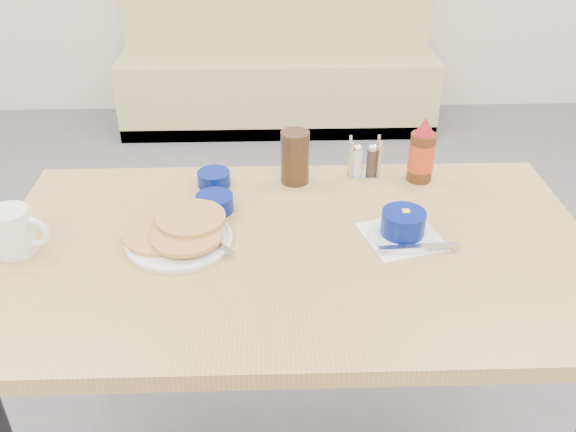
{
  "coord_description": "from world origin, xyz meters",
  "views": [
    {
      "loc": [
        -0.05,
        -0.92,
        1.57
      ],
      "look_at": [
        -0.02,
        0.28,
        0.82
      ],
      "focal_mm": 38.0,
      "sensor_mm": 36.0,
      "label": 1
    }
  ],
  "objects_px": {
    "grits_setting": "(403,227)",
    "amber_tumbler": "(295,157)",
    "dining_table": "(295,266)",
    "butter_bowl": "(214,179)",
    "pancake_plate": "(179,235)",
    "creamer_bowl": "(215,203)",
    "syrup_bottle": "(422,154)",
    "booth_bench": "(278,67)",
    "coffee_mug": "(13,231)",
    "condiment_caddy": "(364,162)"
  },
  "relations": [
    {
      "from": "grits_setting",
      "to": "amber_tumbler",
      "type": "xyz_separation_m",
      "value": [
        -0.24,
        0.29,
        0.04
      ]
    },
    {
      "from": "grits_setting",
      "to": "amber_tumbler",
      "type": "relative_size",
      "value": 1.55
    },
    {
      "from": "dining_table",
      "to": "grits_setting",
      "type": "relative_size",
      "value": 6.19
    },
    {
      "from": "grits_setting",
      "to": "butter_bowl",
      "type": "distance_m",
      "value": 0.54
    },
    {
      "from": "pancake_plate",
      "to": "creamer_bowl",
      "type": "bearing_deg",
      "value": 61.89
    },
    {
      "from": "dining_table",
      "to": "syrup_bottle",
      "type": "height_order",
      "value": "syrup_bottle"
    },
    {
      "from": "butter_bowl",
      "to": "dining_table",
      "type": "bearing_deg",
      "value": -54.64
    },
    {
      "from": "grits_setting",
      "to": "dining_table",
      "type": "bearing_deg",
      "value": -174.76
    },
    {
      "from": "booth_bench",
      "to": "syrup_bottle",
      "type": "height_order",
      "value": "booth_bench"
    },
    {
      "from": "pancake_plate",
      "to": "creamer_bowl",
      "type": "distance_m",
      "value": 0.15
    },
    {
      "from": "dining_table",
      "to": "coffee_mug",
      "type": "relative_size",
      "value": 10.16
    },
    {
      "from": "pancake_plate",
      "to": "creamer_bowl",
      "type": "height_order",
      "value": "pancake_plate"
    },
    {
      "from": "condiment_caddy",
      "to": "pancake_plate",
      "type": "bearing_deg",
      "value": -146.92
    },
    {
      "from": "booth_bench",
      "to": "creamer_bowl",
      "type": "distance_m",
      "value": 2.42
    },
    {
      "from": "coffee_mug",
      "to": "amber_tumbler",
      "type": "distance_m",
      "value": 0.72
    },
    {
      "from": "booth_bench",
      "to": "condiment_caddy",
      "type": "height_order",
      "value": "booth_bench"
    },
    {
      "from": "butter_bowl",
      "to": "condiment_caddy",
      "type": "relative_size",
      "value": 0.8
    },
    {
      "from": "grits_setting",
      "to": "syrup_bottle",
      "type": "distance_m",
      "value": 0.31
    },
    {
      "from": "booth_bench",
      "to": "butter_bowl",
      "type": "bearing_deg",
      "value": -95.31
    },
    {
      "from": "grits_setting",
      "to": "syrup_bottle",
      "type": "height_order",
      "value": "syrup_bottle"
    },
    {
      "from": "dining_table",
      "to": "amber_tumbler",
      "type": "distance_m",
      "value": 0.34
    },
    {
      "from": "grits_setting",
      "to": "butter_bowl",
      "type": "height_order",
      "value": "grits_setting"
    },
    {
      "from": "grits_setting",
      "to": "creamer_bowl",
      "type": "bearing_deg",
      "value": 162.99
    },
    {
      "from": "pancake_plate",
      "to": "syrup_bottle",
      "type": "xyz_separation_m",
      "value": [
        0.63,
        0.28,
        0.06
      ]
    },
    {
      "from": "dining_table",
      "to": "creamer_bowl",
      "type": "relative_size",
      "value": 14.78
    },
    {
      "from": "pancake_plate",
      "to": "butter_bowl",
      "type": "distance_m",
      "value": 0.28
    },
    {
      "from": "dining_table",
      "to": "coffee_mug",
      "type": "xyz_separation_m",
      "value": [
        -0.64,
        -0.0,
        0.12
      ]
    },
    {
      "from": "coffee_mug",
      "to": "creamer_bowl",
      "type": "bearing_deg",
      "value": 20.46
    },
    {
      "from": "dining_table",
      "to": "syrup_bottle",
      "type": "bearing_deg",
      "value": 40.95
    },
    {
      "from": "dining_table",
      "to": "grits_setting",
      "type": "height_order",
      "value": "grits_setting"
    },
    {
      "from": "dining_table",
      "to": "pancake_plate",
      "type": "distance_m",
      "value": 0.28
    },
    {
      "from": "coffee_mug",
      "to": "butter_bowl",
      "type": "distance_m",
      "value": 0.52
    },
    {
      "from": "pancake_plate",
      "to": "coffee_mug",
      "type": "height_order",
      "value": "coffee_mug"
    },
    {
      "from": "grits_setting",
      "to": "syrup_bottle",
      "type": "bearing_deg",
      "value": 70.51
    },
    {
      "from": "condiment_caddy",
      "to": "coffee_mug",
      "type": "bearing_deg",
      "value": -158.29
    },
    {
      "from": "grits_setting",
      "to": "condiment_caddy",
      "type": "bearing_deg",
      "value": 98.57
    },
    {
      "from": "grits_setting",
      "to": "syrup_bottle",
      "type": "relative_size",
      "value": 1.23
    },
    {
      "from": "creamer_bowl",
      "to": "syrup_bottle",
      "type": "bearing_deg",
      "value": 14.93
    },
    {
      "from": "creamer_bowl",
      "to": "butter_bowl",
      "type": "height_order",
      "value": "creamer_bowl"
    },
    {
      "from": "dining_table",
      "to": "butter_bowl",
      "type": "bearing_deg",
      "value": 125.36
    },
    {
      "from": "pancake_plate",
      "to": "grits_setting",
      "type": "height_order",
      "value": "grits_setting"
    },
    {
      "from": "dining_table",
      "to": "grits_setting",
      "type": "bearing_deg",
      "value": 5.24
    },
    {
      "from": "dining_table",
      "to": "amber_tumbler",
      "type": "relative_size",
      "value": 9.57
    },
    {
      "from": "creamer_bowl",
      "to": "condiment_caddy",
      "type": "height_order",
      "value": "condiment_caddy"
    },
    {
      "from": "butter_bowl",
      "to": "pancake_plate",
      "type": "bearing_deg",
      "value": -102.87
    },
    {
      "from": "coffee_mug",
      "to": "butter_bowl",
      "type": "bearing_deg",
      "value": 34.69
    },
    {
      "from": "condiment_caddy",
      "to": "grits_setting",
      "type": "bearing_deg",
      "value": -81.82
    },
    {
      "from": "pancake_plate",
      "to": "amber_tumbler",
      "type": "height_order",
      "value": "amber_tumbler"
    },
    {
      "from": "butter_bowl",
      "to": "grits_setting",
      "type": "bearing_deg",
      "value": -30.25
    },
    {
      "from": "butter_bowl",
      "to": "amber_tumbler",
      "type": "distance_m",
      "value": 0.23
    }
  ]
}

